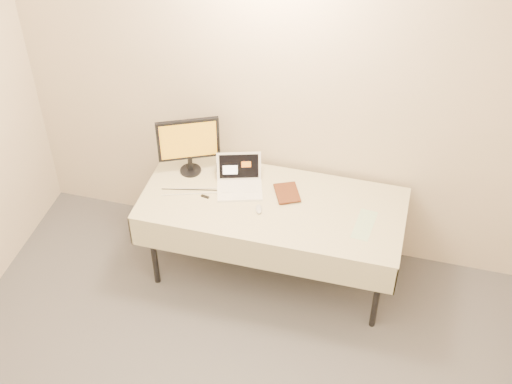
% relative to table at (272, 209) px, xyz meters
% --- Properties ---
extents(back_wall, '(4.00, 0.10, 2.70)m').
position_rel_table_xyz_m(back_wall, '(0.00, 0.45, 0.67)').
color(back_wall, beige).
rests_on(back_wall, ground).
extents(table, '(1.86, 0.81, 0.74)m').
position_rel_table_xyz_m(table, '(0.00, 0.00, 0.00)').
color(table, black).
rests_on(table, ground).
extents(laptop, '(0.39, 0.38, 0.22)m').
position_rel_table_xyz_m(laptop, '(-0.27, 0.12, 0.12)').
color(laptop, white).
rests_on(laptop, table).
extents(monitor, '(0.42, 0.21, 0.46)m').
position_rel_table_xyz_m(monitor, '(-0.67, 0.19, 0.33)').
color(monitor, black).
rests_on(monitor, table).
extents(book, '(0.15, 0.09, 0.22)m').
position_rel_table_xyz_m(book, '(0.01, 0.08, 0.17)').
color(book, brown).
rests_on(book, table).
extents(alarm_clock, '(0.13, 0.08, 0.05)m').
position_rel_table_xyz_m(alarm_clock, '(-0.43, 0.26, 0.09)').
color(alarm_clock, black).
rests_on(alarm_clock, table).
extents(clicker, '(0.07, 0.10, 0.02)m').
position_rel_table_xyz_m(clicker, '(-0.07, -0.10, 0.07)').
color(clicker, '#BCBCBF').
rests_on(clicker, table).
extents(paper_form, '(0.15, 0.32, 0.00)m').
position_rel_table_xyz_m(paper_form, '(0.66, -0.06, 0.06)').
color(paper_form, '#B8E0B2').
rests_on(paper_form, table).
extents(usb_dongle, '(0.06, 0.03, 0.01)m').
position_rel_table_xyz_m(usb_dongle, '(-0.48, -0.06, 0.07)').
color(usb_dongle, black).
rests_on(usb_dongle, table).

